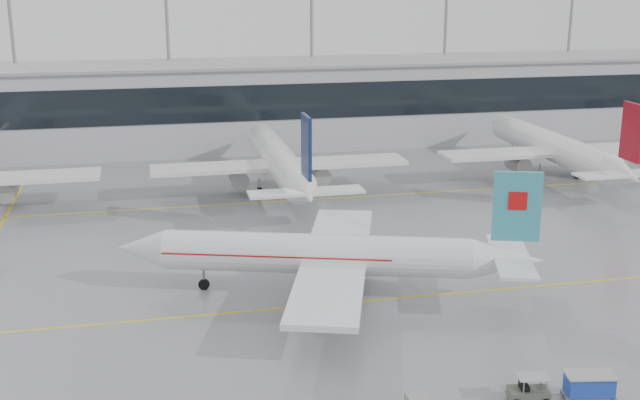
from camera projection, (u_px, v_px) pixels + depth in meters
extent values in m
plane|color=gray|center=(353.00, 302.00, 62.27)|extent=(320.00, 320.00, 0.00)
cube|color=gold|center=(353.00, 302.00, 62.27)|extent=(120.00, 0.25, 0.01)
cube|color=gold|center=(286.00, 201.00, 90.49)|extent=(120.00, 0.25, 0.01)
cube|color=#A6A6AA|center=(248.00, 105.00, 118.99)|extent=(180.00, 15.00, 12.00)
cube|color=black|center=(254.00, 103.00, 111.48)|extent=(180.00, 0.20, 5.00)
cube|color=gray|center=(247.00, 63.00, 117.33)|extent=(182.00, 16.00, 0.40)
cylinder|color=gray|center=(16.00, 73.00, 116.46)|extent=(0.50, 0.50, 22.00)
cylinder|color=gray|center=(169.00, 69.00, 121.02)|extent=(0.50, 0.50, 22.00)
cylinder|color=gray|center=(312.00, 66.00, 125.57)|extent=(0.50, 0.50, 22.00)
cylinder|color=gray|center=(444.00, 63.00, 130.13)|extent=(0.50, 0.50, 22.00)
cylinder|color=gray|center=(567.00, 60.00, 134.69)|extent=(0.50, 0.50, 22.00)
cylinder|color=silver|center=(316.00, 254.00, 63.08)|extent=(24.01, 10.42, 3.17)
cone|color=silver|center=(142.00, 248.00, 64.35)|extent=(4.78, 4.25, 3.17)
cone|color=silver|center=(508.00, 260.00, 61.73)|extent=(6.30, 4.73, 3.17)
cube|color=silver|center=(335.00, 259.00, 63.05)|extent=(12.78, 26.48, 0.45)
cube|color=silver|center=(511.00, 256.00, 61.63)|extent=(5.75, 10.45, 0.25)
cube|color=teal|center=(517.00, 207.00, 60.54)|extent=(3.53, 1.43, 5.41)
cylinder|color=gray|center=(323.00, 300.00, 58.89)|extent=(4.07, 3.10, 2.10)
cylinder|color=gray|center=(333.00, 257.00, 68.10)|extent=(4.07, 3.10, 2.10)
cylinder|color=gray|center=(204.00, 277.00, 64.50)|extent=(0.20, 0.20, 1.32)
cylinder|color=black|center=(204.00, 284.00, 64.68)|extent=(0.95, 0.56, 0.90)
cylinder|color=gray|center=(345.00, 293.00, 60.93)|extent=(0.24, 0.24, 1.32)
cylinder|color=black|center=(345.00, 301.00, 61.11)|extent=(1.18, 0.76, 1.10)
cylinder|color=gray|center=(349.00, 269.00, 65.92)|extent=(0.24, 0.24, 1.32)
cylinder|color=black|center=(349.00, 277.00, 66.10)|extent=(1.18, 0.76, 1.10)
cube|color=#B70F0F|center=(517.00, 200.00, 60.41)|extent=(1.47, 0.86, 1.40)
cube|color=#B70F0F|center=(278.00, 250.00, 63.29)|extent=(18.12, 8.56, 0.12)
cylinder|color=gray|center=(7.00, 191.00, 87.49)|extent=(2.10, 3.60, 2.10)
cylinder|color=silver|center=(278.00, 159.00, 94.18)|extent=(3.59, 27.36, 3.59)
cone|color=silver|center=(259.00, 134.00, 108.93)|extent=(3.59, 4.00, 3.59)
cone|color=silver|center=(306.00, 194.00, 78.67)|extent=(3.59, 5.60, 3.59)
cube|color=silver|center=(280.00, 165.00, 92.87)|extent=(29.64, 5.00, 0.45)
cube|color=silver|center=(306.00, 192.00, 78.40)|extent=(11.40, 2.80, 0.25)
cube|color=#101C46|center=(306.00, 147.00, 76.99)|extent=(0.35, 3.60, 6.12)
cylinder|color=gray|center=(239.00, 178.00, 92.75)|extent=(2.10, 3.60, 2.10)
cylinder|color=gray|center=(320.00, 174.00, 94.74)|extent=(2.10, 3.60, 2.10)
cylinder|color=gray|center=(265.00, 160.00, 104.92)|extent=(0.20, 0.20, 1.56)
cylinder|color=black|center=(265.00, 166.00, 105.12)|extent=(0.30, 0.90, 0.90)
cylinder|color=gray|center=(260.00, 185.00, 91.95)|extent=(0.24, 0.24, 1.56)
cylinder|color=black|center=(260.00, 192.00, 92.16)|extent=(0.45, 1.10, 1.10)
cylinder|color=gray|center=(304.00, 183.00, 93.03)|extent=(0.24, 0.24, 1.56)
cylinder|color=black|center=(304.00, 189.00, 93.24)|extent=(0.45, 1.10, 1.10)
cylinder|color=silver|center=(551.00, 146.00, 101.43)|extent=(3.59, 27.36, 3.59)
cone|color=silver|center=(498.00, 124.00, 116.18)|extent=(3.59, 4.00, 3.59)
cone|color=silver|center=(625.00, 176.00, 85.93)|extent=(3.59, 5.60, 3.59)
cube|color=silver|center=(556.00, 151.00, 100.13)|extent=(29.64, 5.00, 0.45)
cube|color=silver|center=(627.00, 174.00, 85.66)|extent=(11.40, 2.80, 0.25)
cube|color=maroon|center=(632.00, 132.00, 84.25)|extent=(0.35, 3.60, 6.12)
cylinder|color=gray|center=(518.00, 164.00, 100.00)|extent=(2.10, 3.60, 2.10)
cylinder|color=gray|center=(588.00, 160.00, 101.99)|extent=(2.10, 3.60, 2.10)
cylinder|color=gray|center=(512.00, 149.00, 112.17)|extent=(0.20, 0.20, 1.56)
cylinder|color=black|center=(512.00, 154.00, 112.38)|extent=(0.30, 0.90, 0.90)
cylinder|color=gray|center=(540.00, 170.00, 99.20)|extent=(0.24, 0.24, 1.56)
cylinder|color=black|center=(539.00, 176.00, 99.41)|extent=(0.45, 1.10, 1.10)
cylinder|color=gray|center=(578.00, 168.00, 100.28)|extent=(0.24, 0.24, 1.56)
cylinder|color=black|center=(577.00, 174.00, 100.49)|extent=(0.45, 1.10, 1.10)
cube|color=#434A3C|center=(528.00, 394.00, 47.46)|extent=(2.53, 1.67, 0.68)
cube|color=gray|center=(533.00, 377.00, 47.16)|extent=(2.05, 1.58, 0.06)
cube|color=black|center=(524.00, 388.00, 47.34)|extent=(0.62, 0.85, 0.39)
cylinder|color=gray|center=(558.00, 394.00, 47.53)|extent=(1.16, 0.29, 0.08)
cylinder|color=gray|center=(524.00, 388.00, 46.75)|extent=(0.08, 0.08, 0.88)
cylinder|color=gray|center=(519.00, 380.00, 47.78)|extent=(0.08, 0.08, 0.88)
cylinder|color=gray|center=(547.00, 388.00, 46.79)|extent=(0.08, 0.08, 0.88)
cylinder|color=gray|center=(541.00, 379.00, 47.82)|extent=(0.08, 0.08, 0.88)
cylinder|color=black|center=(511.00, 393.00, 48.11)|extent=(0.61, 0.30, 0.58)
cylinder|color=black|center=(540.00, 392.00, 48.16)|extent=(0.61, 0.30, 0.58)
cube|color=gray|center=(588.00, 395.00, 47.60)|extent=(3.13, 1.97, 0.17)
cube|color=#1B3DA9|center=(589.00, 384.00, 47.42)|extent=(2.92, 1.84, 1.17)
cube|color=gray|center=(590.00, 375.00, 47.25)|extent=(3.15, 2.06, 0.10)
cylinder|color=black|center=(565.00, 392.00, 48.32)|extent=(0.51, 0.26, 0.49)
cylinder|color=black|center=(603.00, 391.00, 48.39)|extent=(0.51, 0.26, 0.49)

